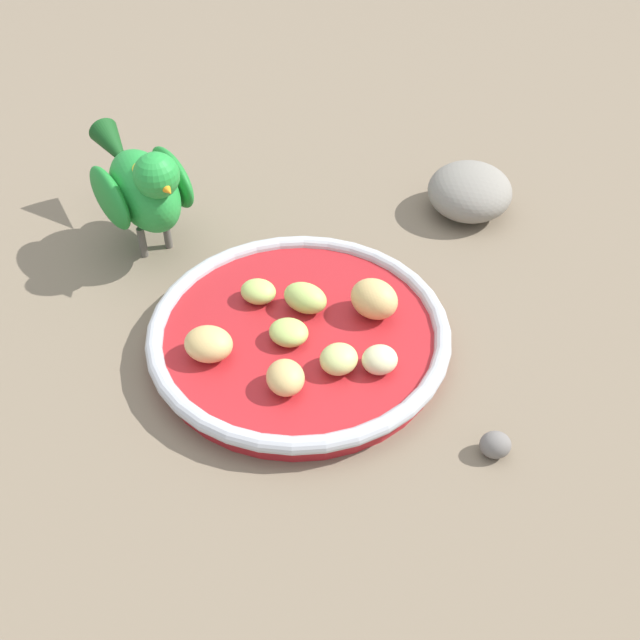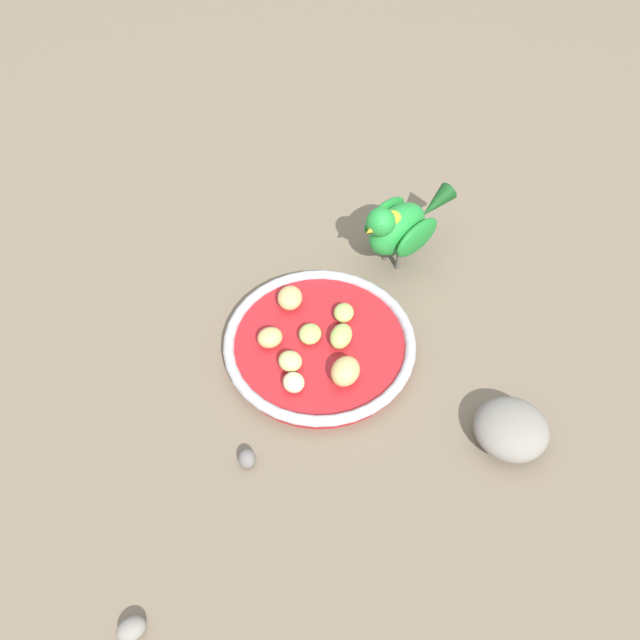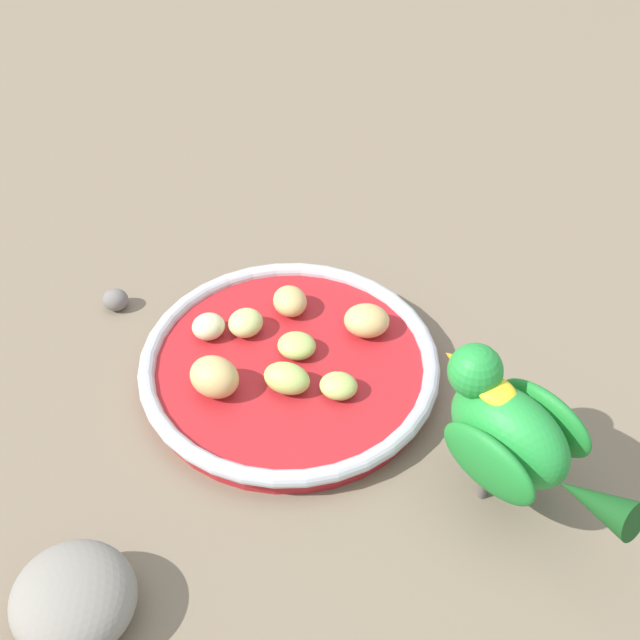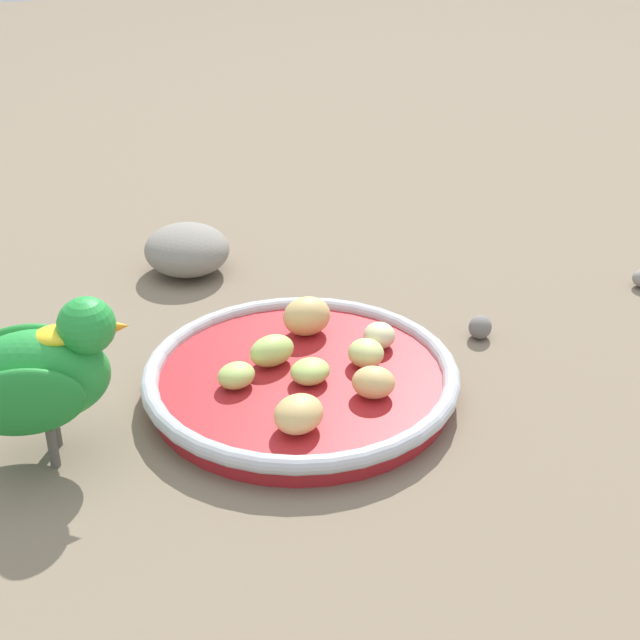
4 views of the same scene
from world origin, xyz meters
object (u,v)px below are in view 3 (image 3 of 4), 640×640
(feeding_bowl, at_px, (289,368))
(pebble_0, at_px, (116,300))
(apple_piece_4, at_px, (246,323))
(parrot, at_px, (514,433))
(apple_piece_2, at_px, (297,346))
(apple_piece_7, at_px, (208,326))
(apple_piece_1, at_px, (339,386))
(apple_piece_5, at_px, (287,378))
(rock_large, at_px, (74,599))
(apple_piece_3, at_px, (290,301))
(apple_piece_6, at_px, (367,321))
(apple_piece_0, at_px, (214,377))

(feeding_bowl, xyz_separation_m, pebble_0, (0.03, -0.17, -0.00))
(feeding_bowl, height_order, apple_piece_4, apple_piece_4)
(feeding_bowl, relative_size, parrot, 1.43)
(apple_piece_2, height_order, apple_piece_7, apple_piece_7)
(apple_piece_1, xyz_separation_m, apple_piece_7, (0.01, -0.12, 0.00))
(apple_piece_5, bearing_deg, apple_piece_2, -152.40)
(apple_piece_5, bearing_deg, apple_piece_7, -94.08)
(rock_large, bearing_deg, parrot, 146.87)
(apple_piece_3, bearing_deg, apple_piece_7, -28.42)
(apple_piece_2, distance_m, apple_piece_3, 0.05)
(apple_piece_5, distance_m, pebble_0, 0.19)
(apple_piece_7, xyz_separation_m, parrot, (-0.02, 0.26, 0.04))
(parrot, bearing_deg, apple_piece_6, -9.61)
(apple_piece_0, xyz_separation_m, apple_piece_1, (-0.06, 0.08, -0.01))
(pebble_0, bearing_deg, apple_piece_6, 115.30)
(apple_piece_4, height_order, pebble_0, apple_piece_4)
(apple_piece_7, bearing_deg, rock_large, 22.67)
(apple_piece_7, bearing_deg, apple_piece_3, 151.58)
(apple_piece_4, height_order, parrot, parrot)
(feeding_bowl, bearing_deg, apple_piece_0, -25.11)
(apple_piece_4, bearing_deg, apple_piece_0, 20.71)
(apple_piece_2, bearing_deg, apple_piece_5, 27.60)
(feeding_bowl, relative_size, apple_piece_3, 7.66)
(apple_piece_6, bearing_deg, parrot, 70.08)
(apple_piece_4, xyz_separation_m, apple_piece_5, (0.03, 0.07, 0.00))
(apple_piece_3, xyz_separation_m, apple_piece_5, (0.07, 0.05, 0.00))
(apple_piece_2, bearing_deg, apple_piece_0, -19.12)
(apple_piece_7, relative_size, rock_large, 0.32)
(apple_piece_6, bearing_deg, feeding_bowl, -21.81)
(apple_piece_0, xyz_separation_m, rock_large, (0.19, 0.05, -0.01))
(apple_piece_7, bearing_deg, apple_piece_6, 129.84)
(apple_piece_4, xyz_separation_m, rock_large, (0.25, 0.07, -0.01))
(apple_piece_6, bearing_deg, apple_piece_7, -50.16)
(parrot, height_order, pebble_0, parrot)
(apple_piece_0, bearing_deg, pebble_0, -101.70)
(feeding_bowl, height_order, apple_piece_1, apple_piece_1)
(apple_piece_3, distance_m, apple_piece_4, 0.04)
(parrot, bearing_deg, apple_piece_2, 8.83)
(apple_piece_7, bearing_deg, parrot, 95.02)
(apple_piece_1, bearing_deg, rock_large, -5.90)
(apple_piece_3, xyz_separation_m, apple_piece_4, (0.04, -0.01, -0.00))
(apple_piece_5, distance_m, apple_piece_7, 0.09)
(apple_piece_1, bearing_deg, feeding_bowl, -91.60)
(apple_piece_0, bearing_deg, apple_piece_4, -159.29)
(apple_piece_7, bearing_deg, apple_piece_1, 96.49)
(apple_piece_2, relative_size, parrot, 0.18)
(apple_piece_0, xyz_separation_m, apple_piece_4, (-0.06, -0.02, -0.01))
(apple_piece_2, height_order, apple_piece_6, apple_piece_6)
(apple_piece_4, relative_size, pebble_0, 1.32)
(apple_piece_4, bearing_deg, parrot, 90.35)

